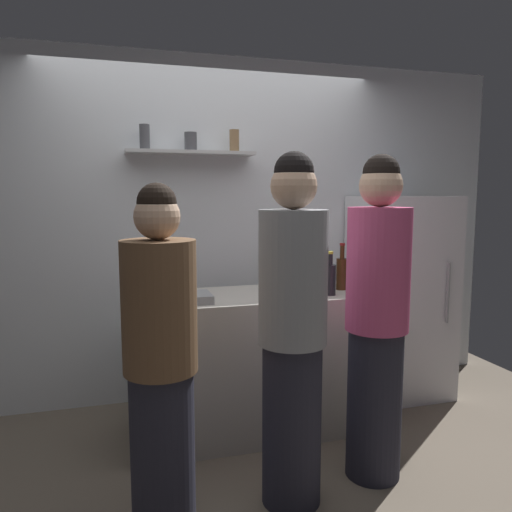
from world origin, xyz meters
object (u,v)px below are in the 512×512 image
(utensil_holder, at_px, (361,282))
(wine_bottle_green_glass, at_px, (326,275))
(refrigerator, at_px, (399,295))
(person_brown_jacket, at_px, (161,364))
(wine_bottle_dark_glass, at_px, (330,278))
(water_bottle_plastic, at_px, (144,290))
(person_grey_hoodie, at_px, (292,333))
(wine_bottle_amber_glass, at_px, (342,272))
(wine_bottle_pale_glass, at_px, (308,272))
(baking_pan, at_px, (183,298))
(person_pink_top, at_px, (377,320))

(utensil_holder, height_order, wine_bottle_green_glass, wine_bottle_green_glass)
(refrigerator, distance_m, person_brown_jacket, 2.28)
(refrigerator, height_order, wine_bottle_green_glass, refrigerator)
(wine_bottle_dark_glass, distance_m, water_bottle_plastic, 1.18)
(refrigerator, relative_size, person_brown_jacket, 0.96)
(water_bottle_plastic, distance_m, person_grey_hoodie, 0.90)
(person_brown_jacket, bearing_deg, wine_bottle_amber_glass, 20.02)
(wine_bottle_amber_glass, bearing_deg, person_brown_jacket, -147.93)
(wine_bottle_amber_glass, height_order, water_bottle_plastic, wine_bottle_amber_glass)
(wine_bottle_green_glass, height_order, person_grey_hoodie, person_grey_hoodie)
(wine_bottle_green_glass, xyz_separation_m, water_bottle_plastic, (-1.22, -0.24, 0.01))
(wine_bottle_pale_glass, bearing_deg, wine_bottle_green_glass, -18.58)
(refrigerator, bearing_deg, baking_pan, -165.91)
(wine_bottle_green_glass, bearing_deg, wine_bottle_dark_glass, -105.91)
(wine_bottle_green_glass, bearing_deg, person_pink_top, -91.52)
(refrigerator, xyz_separation_m, person_grey_hoodie, (-1.32, -1.13, 0.11))
(water_bottle_plastic, bearing_deg, refrigerator, 15.61)
(wine_bottle_dark_glass, xyz_separation_m, water_bottle_plastic, (-1.18, -0.07, 0.00))
(refrigerator, height_order, wine_bottle_dark_glass, refrigerator)
(baking_pan, bearing_deg, wine_bottle_dark_glass, -2.50)
(wine_bottle_green_glass, bearing_deg, utensil_holder, -29.82)
(wine_bottle_pale_glass, relative_size, person_pink_top, 0.18)
(utensil_holder, distance_m, wine_bottle_pale_glass, 0.36)
(baking_pan, bearing_deg, person_grey_hoodie, -56.86)
(wine_bottle_amber_glass, distance_m, wine_bottle_green_glass, 0.11)
(baking_pan, distance_m, utensil_holder, 1.20)
(water_bottle_plastic, bearing_deg, person_brown_jacket, -86.79)
(refrigerator, height_order, person_grey_hoodie, person_grey_hoodie)
(water_bottle_plastic, bearing_deg, wine_bottle_green_glass, 10.95)
(wine_bottle_dark_glass, distance_m, person_grey_hoodie, 0.83)
(wine_bottle_amber_glass, distance_m, water_bottle_plastic, 1.35)
(utensil_holder, relative_size, wine_bottle_dark_glass, 0.76)
(baking_pan, xyz_separation_m, wine_bottle_green_glass, (0.99, 0.12, 0.08))
(wine_bottle_pale_glass, relative_size, water_bottle_plastic, 1.29)
(refrigerator, xyz_separation_m, utensil_holder, (-0.57, -0.44, 0.21))
(refrigerator, height_order, wine_bottle_amber_glass, refrigerator)
(refrigerator, bearing_deg, person_brown_jacket, -149.74)
(utensil_holder, relative_size, person_grey_hoodie, 0.12)
(refrigerator, xyz_separation_m, baking_pan, (-1.77, -0.44, 0.17))
(wine_bottle_pale_glass, distance_m, person_grey_hoodie, 0.96)
(wine_bottle_green_glass, relative_size, wine_bottle_dark_glass, 0.95)
(person_grey_hoodie, height_order, person_brown_jacket, person_grey_hoodie)
(refrigerator, bearing_deg, utensil_holder, -142.63)
(person_brown_jacket, bearing_deg, water_bottle_plastic, 81.16)
(baking_pan, xyz_separation_m, wine_bottle_amber_glass, (1.10, 0.11, 0.09))
(wine_bottle_green_glass, bearing_deg, baking_pan, -173.01)
(wine_bottle_green_glass, distance_m, water_bottle_plastic, 1.25)
(wine_bottle_pale_glass, distance_m, person_pink_top, 0.78)
(wine_bottle_green_glass, distance_m, wine_bottle_pale_glass, 0.13)
(wine_bottle_green_glass, bearing_deg, wine_bottle_pale_glass, 161.42)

